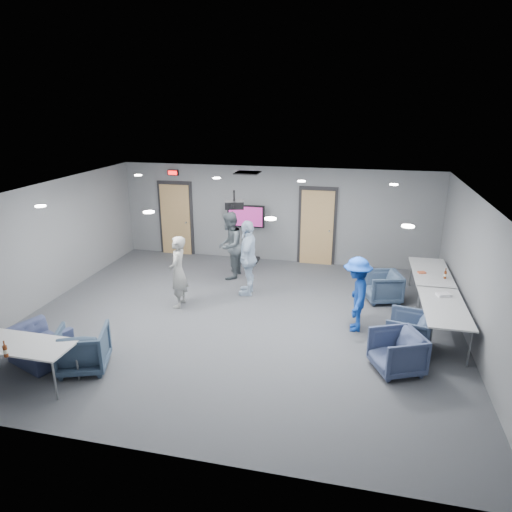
% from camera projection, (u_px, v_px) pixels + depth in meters
% --- Properties ---
extents(floor, '(9.00, 9.00, 0.00)m').
position_uv_depth(floor, '(239.00, 320.00, 9.65)').
color(floor, '#37393E').
rests_on(floor, ground).
extents(ceiling, '(9.00, 9.00, 0.00)m').
position_uv_depth(ceiling, '(238.00, 193.00, 8.79)').
color(ceiling, silver).
rests_on(ceiling, wall_back).
extents(wall_back, '(9.00, 0.02, 2.70)m').
position_uv_depth(wall_back, '(275.00, 215.00, 12.92)').
color(wall_back, slate).
rests_on(wall_back, floor).
extents(wall_front, '(9.00, 0.02, 2.70)m').
position_uv_depth(wall_front, '(153.00, 364.00, 5.52)').
color(wall_front, slate).
rests_on(wall_front, floor).
extents(wall_left, '(0.02, 8.00, 2.70)m').
position_uv_depth(wall_left, '(44.00, 245.00, 10.17)').
color(wall_left, slate).
rests_on(wall_left, floor).
extents(wall_right, '(0.02, 8.00, 2.70)m').
position_uv_depth(wall_right, '(478.00, 277.00, 8.27)').
color(wall_right, slate).
rests_on(wall_right, floor).
extents(door_left, '(1.06, 0.17, 2.24)m').
position_uv_depth(door_left, '(176.00, 219.00, 13.60)').
color(door_left, black).
rests_on(door_left, wall_back).
extents(door_right, '(1.06, 0.17, 2.24)m').
position_uv_depth(door_right, '(317.00, 227.00, 12.71)').
color(door_right, black).
rests_on(door_right, wall_back).
extents(exit_sign, '(0.32, 0.08, 0.16)m').
position_uv_depth(exit_sign, '(173.00, 173.00, 13.14)').
color(exit_sign, black).
rests_on(exit_sign, wall_back).
extents(hvac_diffuser, '(0.60, 0.60, 0.03)m').
position_uv_depth(hvac_diffuser, '(248.00, 173.00, 11.49)').
color(hvac_diffuser, black).
rests_on(hvac_diffuser, ceiling).
extents(downlights, '(6.18, 3.78, 0.02)m').
position_uv_depth(downlights, '(238.00, 194.00, 8.79)').
color(downlights, white).
rests_on(downlights, ceiling).
extents(person_a, '(0.44, 0.62, 1.63)m').
position_uv_depth(person_a, '(178.00, 272.00, 10.06)').
color(person_a, gray).
rests_on(person_a, floor).
extents(person_b, '(0.68, 0.86, 1.75)m').
position_uv_depth(person_b, '(229.00, 245.00, 11.73)').
color(person_b, '#515B61').
rests_on(person_b, floor).
extents(person_c, '(0.56, 1.10, 1.81)m').
position_uv_depth(person_c, '(248.00, 258.00, 10.71)').
color(person_c, '#AFC6E1').
rests_on(person_c, floor).
extents(person_d, '(0.59, 1.00, 1.52)m').
position_uv_depth(person_d, '(356.00, 294.00, 9.01)').
color(person_d, '#173D9A').
rests_on(person_d, floor).
extents(chair_right_a, '(0.94, 0.92, 0.70)m').
position_uv_depth(chair_right_a, '(383.00, 287.00, 10.46)').
color(chair_right_a, '#35465D').
rests_on(chair_right_a, floor).
extents(chair_right_b, '(0.92, 0.90, 0.71)m').
position_uv_depth(chair_right_b, '(408.00, 332.00, 8.39)').
color(chair_right_b, '#3B4B66').
rests_on(chair_right_b, floor).
extents(chair_right_c, '(1.02, 1.01, 0.71)m').
position_uv_depth(chair_right_c, '(397.00, 352.00, 7.71)').
color(chair_right_c, '#3D496A').
rests_on(chair_right_c, floor).
extents(chair_front_a, '(1.04, 1.06, 0.76)m').
position_uv_depth(chair_front_a, '(83.00, 349.00, 7.76)').
color(chair_front_a, '#35465B').
rests_on(chair_front_a, floor).
extents(chair_front_b, '(1.22, 1.15, 0.64)m').
position_uv_depth(chair_front_b, '(37.00, 346.00, 7.97)').
color(chair_front_b, '#363E5E').
rests_on(chair_front_b, floor).
extents(table_right_a, '(0.81, 1.95, 0.73)m').
position_uv_depth(table_right_a, '(431.00, 273.00, 10.34)').
color(table_right_a, '#BBBDC0').
rests_on(table_right_a, floor).
extents(table_right_b, '(0.80, 1.92, 0.73)m').
position_uv_depth(table_right_b, '(444.00, 308.00, 8.59)').
color(table_right_b, '#BBBDC0').
rests_on(table_right_b, floor).
extents(table_front_left, '(1.73, 0.74, 0.73)m').
position_uv_depth(table_front_left, '(20.00, 346.00, 7.26)').
color(table_front_left, '#BBBDC0').
rests_on(table_front_left, floor).
extents(bottle_front, '(0.07, 0.07, 0.27)m').
position_uv_depth(bottle_front, '(5.00, 351.00, 6.83)').
color(bottle_front, '#5C270F').
rests_on(bottle_front, table_front_left).
extents(bottle_right, '(0.06, 0.06, 0.24)m').
position_uv_depth(bottle_right, '(445.00, 275.00, 9.89)').
color(bottle_right, '#5C270F').
rests_on(bottle_right, table_right_a).
extents(snack_box, '(0.19, 0.16, 0.04)m').
position_uv_depth(snack_box, '(422.00, 272.00, 10.22)').
color(snack_box, '#B9502E').
rests_on(snack_box, table_right_a).
extents(wrapper, '(0.28, 0.23, 0.06)m').
position_uv_depth(wrapper, '(443.00, 295.00, 9.01)').
color(wrapper, silver).
rests_on(wrapper, table_right_b).
extents(tv_stand, '(1.07, 0.51, 1.64)m').
position_uv_depth(tv_stand, '(246.00, 230.00, 12.98)').
color(tv_stand, black).
rests_on(tv_stand, floor).
extents(projector, '(0.45, 0.42, 0.37)m').
position_uv_depth(projector, '(234.00, 204.00, 9.23)').
color(projector, black).
rests_on(projector, ceiling).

